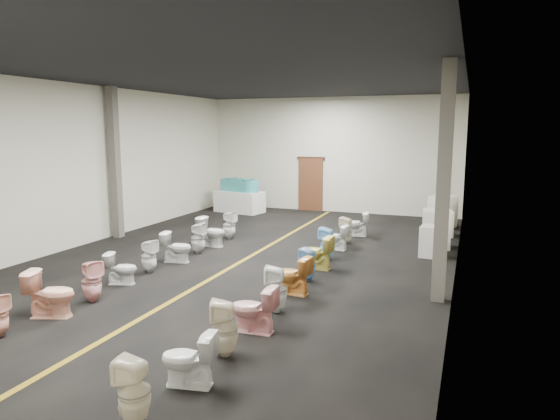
# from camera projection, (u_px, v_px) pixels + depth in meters

# --- Properties ---
(floor) EXTENTS (16.00, 16.00, 0.00)m
(floor) POSITION_uv_depth(u_px,v_px,m) (246.00, 259.00, 12.65)
(floor) COLOR black
(floor) RESTS_ON ground
(ceiling) EXTENTS (16.00, 16.00, 0.00)m
(ceiling) POSITION_uv_depth(u_px,v_px,m) (244.00, 77.00, 11.93)
(ceiling) COLOR black
(ceiling) RESTS_ON ground
(wall_back) EXTENTS (10.00, 0.00, 10.00)m
(wall_back) POSITION_uv_depth(u_px,v_px,m) (331.00, 155.00, 19.67)
(wall_back) COLOR beige
(wall_back) RESTS_ON ground
(wall_left) EXTENTS (0.00, 16.00, 16.00)m
(wall_left) POSITION_uv_depth(u_px,v_px,m) (84.00, 165.00, 14.06)
(wall_left) COLOR beige
(wall_left) RESTS_ON ground
(wall_right) EXTENTS (0.00, 16.00, 16.00)m
(wall_right) POSITION_uv_depth(u_px,v_px,m) (460.00, 177.00, 10.52)
(wall_right) COLOR beige
(wall_right) RESTS_ON ground
(aisle_stripe) EXTENTS (0.12, 15.60, 0.01)m
(aisle_stripe) POSITION_uv_depth(u_px,v_px,m) (246.00, 259.00, 12.65)
(aisle_stripe) COLOR #7D6212
(aisle_stripe) RESTS_ON floor
(back_door) EXTENTS (1.00, 0.10, 2.10)m
(back_door) POSITION_uv_depth(u_px,v_px,m) (311.00, 185.00, 20.09)
(back_door) COLOR #562D19
(back_door) RESTS_ON floor
(door_frame) EXTENTS (1.15, 0.08, 0.10)m
(door_frame) POSITION_uv_depth(u_px,v_px,m) (311.00, 158.00, 19.92)
(door_frame) COLOR #331C11
(door_frame) RESTS_ON back_door
(column_left) EXTENTS (0.25, 0.25, 4.50)m
(column_left) POSITION_uv_depth(u_px,v_px,m) (115.00, 163.00, 14.90)
(column_left) COLOR #59544C
(column_left) RESTS_ON floor
(column_right) EXTENTS (0.25, 0.25, 4.50)m
(column_right) POSITION_uv_depth(u_px,v_px,m) (444.00, 184.00, 9.23)
(column_right) COLOR #59544C
(column_right) RESTS_ON floor
(display_table) EXTENTS (2.02, 1.27, 0.84)m
(display_table) POSITION_uv_depth(u_px,v_px,m) (240.00, 202.00, 19.77)
(display_table) COLOR white
(display_table) RESTS_ON floor
(bathtub) EXTENTS (1.80, 1.04, 0.55)m
(bathtub) POSITION_uv_depth(u_px,v_px,m) (239.00, 185.00, 19.66)
(bathtub) COLOR teal
(bathtub) RESTS_ON display_table
(appliance_crate_a) EXTENTS (0.66, 0.66, 0.80)m
(appliance_crate_a) POSITION_uv_depth(u_px,v_px,m) (433.00, 241.00, 12.83)
(appliance_crate_a) COLOR silver
(appliance_crate_a) RESTS_ON floor
(appliance_crate_b) EXTENTS (0.81, 0.81, 1.04)m
(appliance_crate_b) POSITION_uv_depth(u_px,v_px,m) (436.00, 229.00, 13.86)
(appliance_crate_b) COLOR silver
(appliance_crate_b) RESTS_ON floor
(appliance_crate_c) EXTENTS (0.84, 0.84, 0.79)m
(appliance_crate_c) POSITION_uv_depth(u_px,v_px,m) (440.00, 223.00, 15.38)
(appliance_crate_c) COLOR silver
(appliance_crate_c) RESTS_ON floor
(appliance_crate_d) EXTENTS (0.97, 0.97, 1.07)m
(appliance_crate_d) POSITION_uv_depth(u_px,v_px,m) (443.00, 212.00, 16.67)
(appliance_crate_d) COLOR silver
(appliance_crate_d) RESTS_ON floor
(toilet_left_2) EXTENTS (0.93, 0.73, 0.84)m
(toilet_left_2) POSITION_uv_depth(u_px,v_px,m) (51.00, 294.00, 8.69)
(toilet_left_2) COLOR #FFB697
(toilet_left_2) RESTS_ON floor
(toilet_left_3) EXTENTS (0.49, 0.48, 0.82)m
(toilet_left_3) POSITION_uv_depth(u_px,v_px,m) (92.00, 281.00, 9.45)
(toilet_left_3) COLOR #F0ADAA
(toilet_left_3) RESTS_ON floor
(toilet_left_4) EXTENTS (0.74, 0.55, 0.67)m
(toilet_left_4) POSITION_uv_depth(u_px,v_px,m) (121.00, 268.00, 10.57)
(toilet_left_4) COLOR silver
(toilet_left_4) RESTS_ON floor
(toilet_left_5) EXTENTS (0.37, 0.36, 0.76)m
(toilet_left_5) POSITION_uv_depth(u_px,v_px,m) (149.00, 256.00, 11.41)
(toilet_left_5) COLOR white
(toilet_left_5) RESTS_ON floor
(toilet_left_6) EXTENTS (0.80, 0.55, 0.75)m
(toilet_left_6) POSITION_uv_depth(u_px,v_px,m) (177.00, 247.00, 12.31)
(toilet_left_6) COLOR silver
(toilet_left_6) RESTS_ON floor
(toilet_left_7) EXTENTS (0.40, 0.39, 0.82)m
(toilet_left_7) POSITION_uv_depth(u_px,v_px,m) (198.00, 238.00, 13.18)
(toilet_left_7) COLOR silver
(toilet_left_7) RESTS_ON floor
(toilet_left_8) EXTENTS (0.81, 0.48, 0.82)m
(toilet_left_8) POSITION_uv_depth(u_px,v_px,m) (212.00, 232.00, 13.97)
(toilet_left_8) COLOR silver
(toilet_left_8) RESTS_ON floor
(toilet_left_9) EXTENTS (0.44, 0.43, 0.83)m
(toilet_left_9) POSITION_uv_depth(u_px,v_px,m) (229.00, 225.00, 14.93)
(toilet_left_9) COLOR white
(toilet_left_9) RESTS_ON floor
(toilet_right_0) EXTENTS (0.40, 0.39, 0.79)m
(toilet_right_0) POSITION_uv_depth(u_px,v_px,m) (134.00, 392.00, 5.49)
(toilet_right_0) COLOR beige
(toilet_right_0) RESTS_ON floor
(toilet_right_1) EXTENTS (0.77, 0.53, 0.72)m
(toilet_right_1) POSITION_uv_depth(u_px,v_px,m) (188.00, 359.00, 6.34)
(toilet_right_1) COLOR white
(toilet_right_1) RESTS_ON floor
(toilet_right_2) EXTENTS (0.50, 0.49, 0.84)m
(toilet_right_2) POSITION_uv_depth(u_px,v_px,m) (225.00, 328.00, 7.17)
(toilet_right_2) COLOR beige
(toilet_right_2) RESTS_ON floor
(toilet_right_3) EXTENTS (0.78, 0.46, 0.78)m
(toilet_right_3) POSITION_uv_depth(u_px,v_px,m) (254.00, 309.00, 8.03)
(toilet_right_3) COLOR #F6ABAB
(toilet_right_3) RESTS_ON floor
(toilet_right_4) EXTENTS (0.48, 0.47, 0.85)m
(toilet_right_4) POSITION_uv_depth(u_px,v_px,m) (276.00, 289.00, 8.90)
(toilet_right_4) COLOR silver
(toilet_right_4) RESTS_ON floor
(toilet_right_5) EXTENTS (0.81, 0.51, 0.78)m
(toilet_right_5) POSITION_uv_depth(u_px,v_px,m) (292.00, 275.00, 9.91)
(toilet_right_5) COLOR orange
(toilet_right_5) RESTS_ON floor
(toilet_right_6) EXTENTS (0.42, 0.42, 0.72)m
(toilet_right_6) POSITION_uv_depth(u_px,v_px,m) (308.00, 265.00, 10.77)
(toilet_right_6) COLOR #6DA1CC
(toilet_right_6) RESTS_ON floor
(toilet_right_7) EXTENTS (0.80, 0.46, 0.80)m
(toilet_right_7) POSITION_uv_depth(u_px,v_px,m) (316.00, 252.00, 11.68)
(toilet_right_7) COLOR #D3C454
(toilet_right_7) RESTS_ON floor
(toilet_right_8) EXTENTS (0.41, 0.40, 0.82)m
(toilet_right_8) POSITION_uv_depth(u_px,v_px,m) (327.00, 244.00, 12.54)
(toilet_right_8) COLOR #87C7F4
(toilet_right_8) RESTS_ON floor
(toilet_right_9) EXTENTS (0.73, 0.48, 0.69)m
(toilet_right_9) POSITION_uv_depth(u_px,v_px,m) (336.00, 237.00, 13.59)
(toilet_right_9) COLOR white
(toilet_right_9) RESTS_ON floor
(toilet_right_10) EXTENTS (0.43, 0.42, 0.76)m
(toilet_right_10) POSITION_uv_depth(u_px,v_px,m) (346.00, 230.00, 14.34)
(toilet_right_10) COLOR beige
(toilet_right_10) RESTS_ON floor
(toilet_right_11) EXTENTS (0.77, 0.48, 0.75)m
(toilet_right_11) POSITION_uv_depth(u_px,v_px,m) (357.00, 224.00, 15.33)
(toilet_right_11) COLOR white
(toilet_right_11) RESTS_ON floor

